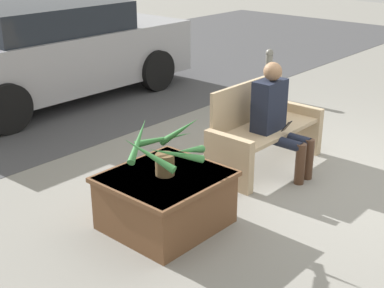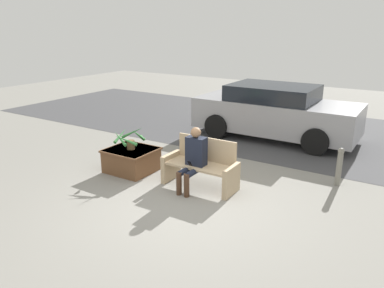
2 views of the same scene
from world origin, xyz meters
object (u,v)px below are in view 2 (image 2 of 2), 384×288
at_px(bench, 201,166).
at_px(bollard_post, 339,166).
at_px(potted_plant, 130,139).
at_px(planter_box, 132,159).
at_px(parked_car, 275,112).
at_px(person_seated, 194,157).

relative_size(bench, bollard_post, 1.89).
distance_m(potted_plant, bollard_post, 4.24).
bearing_deg(planter_box, parked_car, 67.64).
bearing_deg(person_seated, planter_box, 177.39).
distance_m(planter_box, potted_plant, 0.46).
relative_size(bench, parked_car, 0.33).
bearing_deg(bench, person_seated, -104.34).
bearing_deg(potted_plant, bench, 4.90).
distance_m(person_seated, planter_box, 1.66).
relative_size(potted_plant, parked_car, 0.17).
xyz_separation_m(person_seated, parked_car, (0.06, 4.14, 0.09)).
bearing_deg(parked_car, potted_plant, -112.28).
bearing_deg(planter_box, person_seated, -2.61).
relative_size(planter_box, parked_car, 0.23).
xyz_separation_m(parked_car, bollard_post, (2.25, -2.50, -0.33)).
bearing_deg(parked_car, bench, -90.10).
relative_size(person_seated, bollard_post, 1.56).
relative_size(potted_plant, bollard_post, 0.94).
height_order(bench, planter_box, bench).
bearing_deg(person_seated, bench, 75.66).
relative_size(bench, person_seated, 1.21).
relative_size(planter_box, bollard_post, 1.30).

